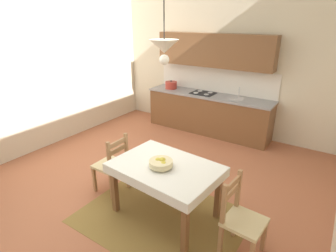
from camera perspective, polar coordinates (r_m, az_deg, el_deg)
ground_plane at (r=4.46m, az=-5.51°, el=-13.29°), size 5.81×6.54×0.10m
wall_back at (r=6.29m, az=12.16°, el=17.79°), size 5.81×0.12×4.23m
wall_left at (r=5.76m, az=-28.35°, el=15.45°), size 0.12×6.54×4.23m
area_rug at (r=3.87m, az=-1.37°, el=-18.55°), size 2.10×1.60×0.01m
kitchen_cabinetry at (r=6.27m, az=8.63°, el=6.28°), size 2.89×0.63×2.20m
dining_table at (r=3.57m, az=-0.53°, el=-10.07°), size 1.42×1.05×0.75m
dining_chair_tv_side at (r=4.21m, az=-11.61°, el=-8.02°), size 0.42×0.42×0.93m
dining_chair_window_side at (r=3.26m, az=15.07°, el=-18.41°), size 0.45×0.45×0.93m
fruit_bowl at (r=3.43m, az=-1.49°, el=-7.78°), size 0.30×0.30×0.12m
pendant_lamp at (r=3.02m, az=-0.81°, el=16.19°), size 0.32×0.32×0.81m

